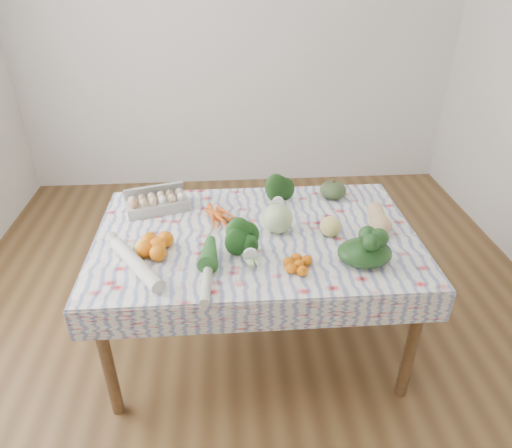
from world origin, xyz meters
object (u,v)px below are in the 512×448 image
object	(u,v)px
kabocha_squash	(333,190)
cabbage	(278,218)
butternut_squash	(379,218)
grapefruit	(330,226)
egg_carton	(158,204)
dining_table	(256,247)

from	to	relation	value
kabocha_squash	cabbage	xyz separation A→B (m)	(-0.37, -0.35, 0.03)
butternut_squash	grapefruit	xyz separation A→B (m)	(-0.27, -0.06, -0.00)
egg_carton	butternut_squash	distance (m)	1.21
kabocha_squash	grapefruit	size ratio (longest dim) A/B	1.45
grapefruit	egg_carton	bearing A→B (deg)	160.68
butternut_squash	kabocha_squash	bearing A→B (deg)	123.19
dining_table	cabbage	xyz separation A→B (m)	(0.11, 0.01, 0.16)
kabocha_squash	butternut_squash	world-z (taller)	butternut_squash
cabbage	butternut_squash	distance (m)	0.54
dining_table	cabbage	distance (m)	0.20
butternut_squash	grapefruit	bearing A→B (deg)	-159.72
egg_carton	butternut_squash	bearing A→B (deg)	-28.41
egg_carton	cabbage	xyz separation A→B (m)	(0.65, -0.26, 0.03)
dining_table	butternut_squash	distance (m)	0.67
egg_carton	butternut_squash	size ratio (longest dim) A/B	1.40
dining_table	egg_carton	bearing A→B (deg)	152.60
dining_table	butternut_squash	xyz separation A→B (m)	(0.65, 0.02, 0.14)
egg_carton	grapefruit	world-z (taller)	grapefruit
dining_table	grapefruit	size ratio (longest dim) A/B	14.97
butternut_squash	grapefruit	distance (m)	0.28
kabocha_squash	cabbage	bearing A→B (deg)	-136.35
cabbage	grapefruit	distance (m)	0.27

